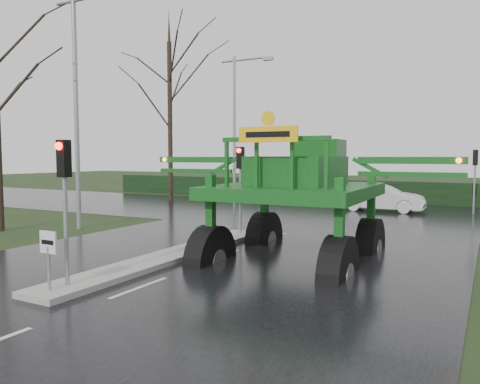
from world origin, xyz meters
The scene contains 14 objects.
ground centered at (0.00, 0.00, 0.00)m, with size 140.00×140.00×0.00m, color black.
road_main centered at (0.00, 10.00, 0.00)m, with size 14.00×80.00×0.02m, color black.
road_cross centered at (0.00, 16.00, 0.01)m, with size 80.00×12.00×0.02m, color black.
median_island centered at (-1.30, 3.00, 0.09)m, with size 1.20×10.00×0.16m, color gray.
hedge_row centered at (0.00, 24.00, 0.75)m, with size 44.00×0.90×1.50m, color black.
keep_left_sign centered at (-1.30, -1.50, 1.06)m, with size 0.50×0.07×1.35m.
traffic_signal_near centered at (-1.30, -1.01, 2.59)m, with size 0.26×0.33×3.52m.
traffic_signal_mid centered at (-1.30, 7.49, 2.59)m, with size 0.26×0.33×3.52m.
traffic_signal_far centered at (6.50, 20.01, 2.59)m, with size 0.26×0.33×3.52m.
street_light_left_near centered at (-8.19, 6.00, 5.99)m, with size 3.85×0.30×10.00m.
street_light_left_far centered at (-8.19, 20.00, 5.99)m, with size 3.85×0.30×10.00m.
tree_left_far centered at (-12.50, 18.00, 7.15)m, with size 7.70×7.70×13.26m.
crop_sprayer centered at (-0.06, 3.56, 2.58)m, with size 9.78×6.16×5.46m.
white_sedan centered at (1.80, 18.80, 0.00)m, with size 1.64×4.70×1.55m, color silver.
Camera 1 is at (7.30, -8.49, 3.14)m, focal length 35.00 mm.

